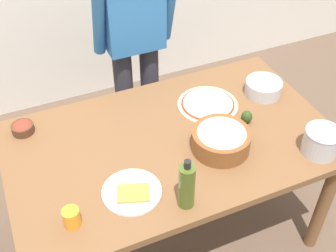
{
  "coord_description": "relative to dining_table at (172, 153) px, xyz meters",
  "views": [
    {
      "loc": [
        -0.63,
        -1.4,
        2.2
      ],
      "look_at": [
        0.0,
        0.05,
        0.81
      ],
      "focal_mm": 45.85,
      "sensor_mm": 36.0,
      "label": 1
    }
  ],
  "objects": [
    {
      "name": "avocado",
      "position": [
        0.4,
        -0.03,
        0.13
      ],
      "size": [
        0.06,
        0.06,
        0.07
      ],
      "primitive_type": "ellipsoid",
      "color": "#2D4219",
      "rests_on": "dining_table"
    },
    {
      "name": "person_cook",
      "position": [
        0.09,
        0.76,
        0.27
      ],
      "size": [
        0.49,
        0.25,
        1.62
      ],
      "color": "#2D2D38",
      "rests_on": "ground"
    },
    {
      "name": "pizza_raw_on_board",
      "position": [
        0.28,
        0.17,
        0.1
      ],
      "size": [
        0.32,
        0.32,
        0.02
      ],
      "color": "beige",
      "rests_on": "dining_table"
    },
    {
      "name": "dining_table",
      "position": [
        0.0,
        0.0,
        0.0
      ],
      "size": [
        1.6,
        0.96,
        0.76
      ],
      "color": "brown",
      "rests_on": "ground"
    },
    {
      "name": "ground",
      "position": [
        0.0,
        0.0,
        -0.67
      ],
      "size": [
        8.0,
        8.0,
        0.0
      ],
      "primitive_type": "plane",
      "color": "brown"
    },
    {
      "name": "steel_pot",
      "position": [
        0.61,
        -0.35,
        0.16
      ],
      "size": [
        0.17,
        0.17,
        0.13
      ],
      "color": "#B7B7BC",
      "rests_on": "dining_table"
    },
    {
      "name": "popcorn_bowl",
      "position": [
        0.19,
        -0.14,
        0.15
      ],
      "size": [
        0.28,
        0.28,
        0.11
      ],
      "color": "brown",
      "rests_on": "dining_table"
    },
    {
      "name": "small_sauce_bowl",
      "position": [
        -0.66,
        0.35,
        0.12
      ],
      "size": [
        0.11,
        0.11,
        0.06
      ],
      "color": "#4C2D1E",
      "rests_on": "dining_table"
    },
    {
      "name": "cup_orange",
      "position": [
        -0.57,
        -0.29,
        0.13
      ],
      "size": [
        0.07,
        0.07,
        0.08
      ],
      "primitive_type": "cylinder",
      "color": "orange",
      "rests_on": "dining_table"
    },
    {
      "name": "mixing_bowl_steel",
      "position": [
        0.61,
        0.14,
        0.13
      ],
      "size": [
        0.2,
        0.2,
        0.08
      ],
      "color": "#B7B7BC",
      "rests_on": "dining_table"
    },
    {
      "name": "olive_oil_bottle",
      "position": [
        -0.11,
        -0.38,
        0.2
      ],
      "size": [
        0.07,
        0.07,
        0.26
      ],
      "color": "#47561E",
      "rests_on": "dining_table"
    },
    {
      "name": "plate_with_slice",
      "position": [
        -0.29,
        -0.24,
        0.1
      ],
      "size": [
        0.26,
        0.26,
        0.02
      ],
      "color": "white",
      "rests_on": "dining_table"
    }
  ]
}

